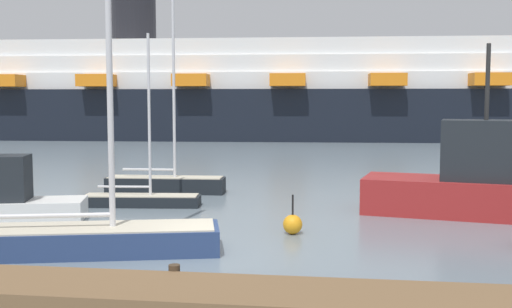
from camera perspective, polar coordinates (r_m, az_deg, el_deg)
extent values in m
plane|color=slate|center=(16.16, -4.50, -9.48)|extent=(600.00, 600.00, 0.00)
cube|color=brown|center=(12.00, -9.06, -13.35)|extent=(23.83, 1.87, 0.54)
cylinder|color=#423323|center=(12.93, -7.72, -11.73)|extent=(0.24, 0.24, 0.65)
cube|color=black|center=(26.91, -8.53, -2.93)|extent=(5.25, 1.42, 0.68)
cube|color=beige|center=(26.87, -8.54, -2.17)|extent=(5.03, 1.31, 0.04)
cylinder|color=silver|center=(26.57, -7.78, 6.70)|extent=(0.12, 0.12, 8.32)
cylinder|color=silver|center=(27.02, -10.11, -1.45)|extent=(2.34, 0.21, 0.10)
cylinder|color=silver|center=(25.70, 21.57, -2.07)|extent=(2.64, 0.81, 0.12)
cube|color=navy|center=(16.75, -15.19, -7.91)|extent=(6.91, 3.27, 0.68)
cube|color=beige|center=(16.67, -15.22, -6.70)|extent=(6.62, 3.07, 0.04)
cylinder|color=silver|center=(16.40, -13.79, 12.64)|extent=(0.16, 0.16, 11.14)
cylinder|color=silver|center=(16.79, -18.53, -5.55)|extent=(2.96, 0.84, 0.13)
cube|color=black|center=(23.70, -10.80, -4.38)|extent=(4.61, 1.49, 0.40)
cube|color=beige|center=(23.67, -10.81, -3.85)|extent=(4.42, 1.39, 0.04)
cylinder|color=silver|center=(23.32, -10.07, 3.61)|extent=(0.11, 0.11, 6.18)
cylinder|color=silver|center=(23.77, -12.37, -3.03)|extent=(2.04, 0.29, 0.09)
cube|color=maroon|center=(22.65, 19.77, -3.90)|extent=(7.88, 4.02, 1.28)
cube|color=#1E2328|center=(22.46, 20.86, 0.34)|extent=(3.26, 2.49, 2.10)
cylinder|color=#262626|center=(22.40, 21.05, 6.38)|extent=(0.15, 0.15, 2.63)
cube|color=white|center=(22.15, -22.46, -4.96)|extent=(5.37, 2.99, 0.69)
sphere|color=orange|center=(18.50, 3.48, -6.66)|extent=(0.60, 0.60, 0.60)
cylinder|color=black|center=(18.38, 3.49, -4.80)|extent=(0.06, 0.06, 0.62)
cube|color=black|center=(65.56, 3.19, 3.78)|extent=(95.25, 18.21, 5.21)
cube|color=white|center=(65.57, 3.21, 6.80)|extent=(87.60, 16.23, 1.70)
cube|color=white|center=(65.65, 3.21, 8.29)|extent=(82.34, 15.25, 1.70)
cube|color=white|center=(65.76, 3.22, 9.77)|extent=(77.09, 14.28, 1.70)
cube|color=orange|center=(65.95, -22.64, 6.41)|extent=(3.54, 2.83, 1.19)
cube|color=orange|center=(62.20, -14.82, 6.74)|extent=(3.54, 2.83, 1.19)
cube|color=orange|center=(59.72, -6.16, 6.95)|extent=(3.54, 2.83, 1.19)
cube|color=orange|center=(58.69, 3.03, 7.01)|extent=(3.54, 2.83, 1.19)
cube|color=orange|center=(59.17, 12.30, 6.88)|extent=(3.54, 2.83, 1.19)
cube|color=orange|center=(61.13, 21.19, 6.60)|extent=(3.54, 2.83, 1.19)
cylinder|color=black|center=(68.70, -11.46, 12.18)|extent=(4.77, 4.77, 4.73)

